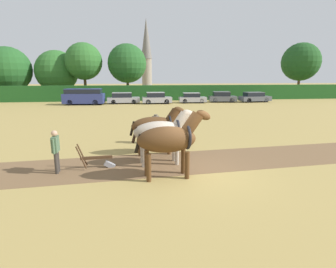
{
  "coord_description": "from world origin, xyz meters",
  "views": [
    {
      "loc": [
        -2.35,
        -9.51,
        3.77
      ],
      "look_at": [
        -0.86,
        2.37,
        1.1
      ],
      "focal_mm": 28.0,
      "sensor_mm": 36.0,
      "label": 1
    }
  ],
  "objects_px": {
    "tree_center": "(84,61)",
    "farmer_beside_team": "(156,127)",
    "farmer_at_plow": "(56,148)",
    "parked_car_center": "(192,98)",
    "parked_car_left": "(123,98)",
    "plow": "(100,161)",
    "draft_horse_trail_left": "(156,126)",
    "parked_car_right": "(255,97)",
    "church_spire": "(147,54)",
    "draft_horse_lead_left": "(170,139)",
    "tree_center_right": "(127,63)",
    "parked_car_center_left": "(156,98)",
    "parked_van": "(84,96)",
    "parked_car_center_right": "(222,97)",
    "tree_center_left": "(57,72)",
    "tree_right": "(301,62)",
    "draft_horse_lead_right": "(162,132)",
    "tree_left": "(8,70)"
  },
  "relations": [
    {
      "from": "tree_center",
      "to": "farmer_beside_team",
      "type": "relative_size",
      "value": 5.43
    },
    {
      "from": "farmer_at_plow",
      "to": "farmer_beside_team",
      "type": "xyz_separation_m",
      "value": [
        4.25,
        4.12,
        -0.04
      ]
    },
    {
      "from": "tree_center",
      "to": "parked_car_center",
      "type": "height_order",
      "value": "tree_center"
    },
    {
      "from": "farmer_at_plow",
      "to": "parked_car_left",
      "type": "xyz_separation_m",
      "value": [
        1.49,
        26.63,
        -0.27
      ]
    },
    {
      "from": "plow",
      "to": "farmer_beside_team",
      "type": "bearing_deg",
      "value": 50.17
    },
    {
      "from": "draft_horse_trail_left",
      "to": "plow",
      "type": "relative_size",
      "value": 1.8
    },
    {
      "from": "parked_car_right",
      "to": "church_spire",
      "type": "bearing_deg",
      "value": 109.21
    },
    {
      "from": "farmer_at_plow",
      "to": "farmer_beside_team",
      "type": "height_order",
      "value": "farmer_at_plow"
    },
    {
      "from": "draft_horse_lead_left",
      "to": "farmer_beside_team",
      "type": "xyz_separation_m",
      "value": [
        -0.11,
        5.13,
        -0.52
      ]
    },
    {
      "from": "draft_horse_trail_left",
      "to": "tree_center_right",
      "type": "bearing_deg",
      "value": 89.14
    },
    {
      "from": "tree_center_right",
      "to": "parked_car_center_left",
      "type": "distance_m",
      "value": 11.21
    },
    {
      "from": "parked_van",
      "to": "parked_car_center_right",
      "type": "distance_m",
      "value": 19.4
    },
    {
      "from": "tree_center_left",
      "to": "parked_car_left",
      "type": "height_order",
      "value": "tree_center_left"
    },
    {
      "from": "parked_van",
      "to": "parked_car_left",
      "type": "xyz_separation_m",
      "value": [
        5.12,
        0.82,
        -0.36
      ]
    },
    {
      "from": "tree_right",
      "to": "parked_car_center_left",
      "type": "bearing_deg",
      "value": -160.01
    },
    {
      "from": "tree_center_left",
      "to": "tree_center",
      "type": "relative_size",
      "value": 0.88
    },
    {
      "from": "church_spire",
      "to": "draft_horse_trail_left",
      "type": "distance_m",
      "value": 55.93
    },
    {
      "from": "parked_car_left",
      "to": "parked_car_center",
      "type": "relative_size",
      "value": 1.13
    },
    {
      "from": "parked_van",
      "to": "tree_right",
      "type": "bearing_deg",
      "value": 18.89
    },
    {
      "from": "parked_car_center_left",
      "to": "farmer_at_plow",
      "type": "bearing_deg",
      "value": -103.57
    },
    {
      "from": "parked_car_center_left",
      "to": "tree_center_right",
      "type": "bearing_deg",
      "value": 113.66
    },
    {
      "from": "tree_right",
      "to": "parked_car_right",
      "type": "xyz_separation_m",
      "value": [
        -12.9,
        -9.47,
        -5.54
      ]
    },
    {
      "from": "draft_horse_lead_right",
      "to": "farmer_beside_team",
      "type": "height_order",
      "value": "draft_horse_lead_right"
    },
    {
      "from": "tree_left",
      "to": "tree_center_right",
      "type": "relative_size",
      "value": 0.93
    },
    {
      "from": "church_spire",
      "to": "parked_car_center",
      "type": "height_order",
      "value": "church_spire"
    },
    {
      "from": "parked_car_left",
      "to": "tree_center_right",
      "type": "bearing_deg",
      "value": 85.42
    },
    {
      "from": "tree_center",
      "to": "draft_horse_lead_right",
      "type": "distance_m",
      "value": 35.77
    },
    {
      "from": "parked_car_center_right",
      "to": "parked_van",
      "type": "bearing_deg",
      "value": -169.38
    },
    {
      "from": "draft_horse_trail_left",
      "to": "plow",
      "type": "distance_m",
      "value": 3.26
    },
    {
      "from": "parked_car_center_left",
      "to": "tree_right",
      "type": "bearing_deg",
      "value": 19.57
    },
    {
      "from": "draft_horse_lead_right",
      "to": "parked_car_center_right",
      "type": "bearing_deg",
      "value": 61.73
    },
    {
      "from": "tree_center_left",
      "to": "tree_center_right",
      "type": "height_order",
      "value": "tree_center_right"
    },
    {
      "from": "draft_horse_lead_left",
      "to": "farmer_at_plow",
      "type": "relative_size",
      "value": 1.72
    },
    {
      "from": "parked_car_left",
      "to": "parked_van",
      "type": "bearing_deg",
      "value": -172.23
    },
    {
      "from": "tree_center",
      "to": "parked_car_right",
      "type": "distance_m",
      "value": 27.36
    },
    {
      "from": "tree_center_right",
      "to": "draft_horse_lead_left",
      "type": "bearing_deg",
      "value": -86.2
    },
    {
      "from": "tree_center",
      "to": "draft_horse_lead_left",
      "type": "height_order",
      "value": "tree_center"
    },
    {
      "from": "tree_left",
      "to": "plow",
      "type": "relative_size",
      "value": 5.36
    },
    {
      "from": "tree_center_left",
      "to": "tree_center",
      "type": "distance_m",
      "value": 5.42
    },
    {
      "from": "church_spire",
      "to": "parked_car_center_left",
      "type": "xyz_separation_m",
      "value": [
        -0.19,
        -31.58,
        -8.42
      ]
    },
    {
      "from": "church_spire",
      "to": "farmer_at_plow",
      "type": "xyz_separation_m",
      "value": [
        -6.25,
        -57.49,
        -8.17
      ]
    },
    {
      "from": "tree_left",
      "to": "parked_car_right",
      "type": "bearing_deg",
      "value": -14.06
    },
    {
      "from": "draft_horse_trail_left",
      "to": "parked_car_left",
      "type": "distance_m",
      "value": 24.63
    },
    {
      "from": "tree_left",
      "to": "tree_right",
      "type": "bearing_deg",
      "value": 0.07
    },
    {
      "from": "tree_center",
      "to": "draft_horse_lead_right",
      "type": "xyz_separation_m",
      "value": [
        9.18,
        -34.27,
        -4.61
      ]
    },
    {
      "from": "farmer_at_plow",
      "to": "plow",
      "type": "bearing_deg",
      "value": 10.8
    },
    {
      "from": "draft_horse_lead_right",
      "to": "draft_horse_trail_left",
      "type": "distance_m",
      "value": 1.58
    },
    {
      "from": "tree_center",
      "to": "draft_horse_trail_left",
      "type": "distance_m",
      "value": 34.24
    },
    {
      "from": "draft_horse_lead_right",
      "to": "plow",
      "type": "xyz_separation_m",
      "value": [
        -2.63,
        -0.21,
        -1.11
      ]
    },
    {
      "from": "tree_center_left",
      "to": "parked_car_center_right",
      "type": "distance_m",
      "value": 27.63
    }
  ]
}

